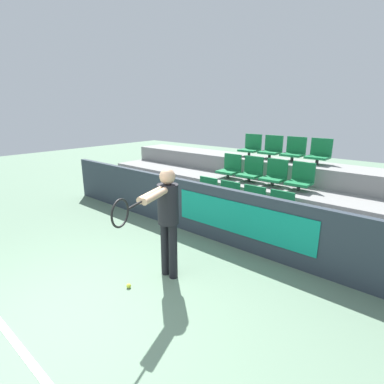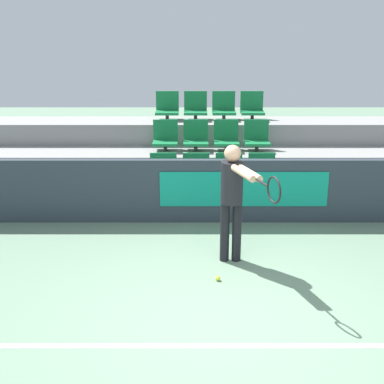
% 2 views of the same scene
% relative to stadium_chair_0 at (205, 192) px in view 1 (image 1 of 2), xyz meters
% --- Properties ---
extents(ground_plane, '(30.00, 30.00, 0.00)m').
position_rel_stadium_chair_0_xyz_m(ground_plane, '(0.88, -3.76, -0.66)').
color(ground_plane, slate).
extents(court_baseline, '(6.34, 0.08, 0.01)m').
position_rel_stadium_chair_0_xyz_m(court_baseline, '(0.88, -4.30, -0.66)').
color(court_baseline, white).
rests_on(court_baseline, ground).
extents(barrier_wall, '(9.67, 0.14, 1.08)m').
position_rel_stadium_chair_0_xyz_m(barrier_wall, '(0.89, -0.69, -0.12)').
color(barrier_wall, '#2D3842').
rests_on(barrier_wall, ground).
extents(bleacher_tier_front, '(9.27, 0.96, 0.42)m').
position_rel_stadium_chair_0_xyz_m(bleacher_tier_front, '(0.88, -0.13, -0.45)').
color(bleacher_tier_front, gray).
rests_on(bleacher_tier_front, ground).
extents(bleacher_tier_middle, '(9.27, 0.96, 0.84)m').
position_rel_stadium_chair_0_xyz_m(bleacher_tier_middle, '(0.88, 0.83, -0.24)').
color(bleacher_tier_middle, gray).
rests_on(bleacher_tier_middle, ground).
extents(bleacher_tier_back, '(9.27, 0.96, 1.26)m').
position_rel_stadium_chair_0_xyz_m(bleacher_tier_back, '(0.88, 1.79, -0.03)').
color(bleacher_tier_back, gray).
rests_on(bleacher_tier_back, ground).
extents(stadium_chair_0, '(0.47, 0.43, 0.57)m').
position_rel_stadium_chair_0_xyz_m(stadium_chair_0, '(0.00, 0.00, 0.00)').
color(stadium_chair_0, '#333333').
rests_on(stadium_chair_0, bleacher_tier_front).
extents(stadium_chair_1, '(0.47, 0.43, 0.57)m').
position_rel_stadium_chair_0_xyz_m(stadium_chair_1, '(0.59, 0.00, 0.00)').
color(stadium_chair_1, '#333333').
rests_on(stadium_chair_1, bleacher_tier_front).
extents(stadium_chair_2, '(0.47, 0.43, 0.57)m').
position_rel_stadium_chair_0_xyz_m(stadium_chair_2, '(1.17, 0.00, 0.00)').
color(stadium_chair_2, '#333333').
rests_on(stadium_chair_2, bleacher_tier_front).
extents(stadium_chair_3, '(0.47, 0.43, 0.57)m').
position_rel_stadium_chair_0_xyz_m(stadium_chair_3, '(1.76, 0.00, 0.00)').
color(stadium_chair_3, '#333333').
rests_on(stadium_chair_3, bleacher_tier_front).
extents(stadium_chair_4, '(0.47, 0.43, 0.57)m').
position_rel_stadium_chair_0_xyz_m(stadium_chair_4, '(0.00, 0.96, 0.42)').
color(stadium_chair_4, '#333333').
rests_on(stadium_chair_4, bleacher_tier_middle).
extents(stadium_chair_5, '(0.47, 0.43, 0.57)m').
position_rel_stadium_chair_0_xyz_m(stadium_chair_5, '(0.59, 0.96, 0.42)').
color(stadium_chair_5, '#333333').
rests_on(stadium_chair_5, bleacher_tier_middle).
extents(stadium_chair_6, '(0.47, 0.43, 0.57)m').
position_rel_stadium_chair_0_xyz_m(stadium_chair_6, '(1.17, 0.96, 0.42)').
color(stadium_chair_6, '#333333').
rests_on(stadium_chair_6, bleacher_tier_middle).
extents(stadium_chair_7, '(0.47, 0.43, 0.57)m').
position_rel_stadium_chair_0_xyz_m(stadium_chair_7, '(1.76, 0.96, 0.42)').
color(stadium_chair_7, '#333333').
rests_on(stadium_chair_7, bleacher_tier_middle).
extents(stadium_chair_8, '(0.47, 0.43, 0.57)m').
position_rel_stadium_chair_0_xyz_m(stadium_chair_8, '(0.00, 1.92, 0.84)').
color(stadium_chair_8, '#333333').
rests_on(stadium_chair_8, bleacher_tier_back).
extents(stadium_chair_9, '(0.47, 0.43, 0.57)m').
position_rel_stadium_chair_0_xyz_m(stadium_chair_9, '(0.59, 1.92, 0.84)').
color(stadium_chair_9, '#333333').
rests_on(stadium_chair_9, bleacher_tier_back).
extents(stadium_chair_10, '(0.47, 0.43, 0.57)m').
position_rel_stadium_chair_0_xyz_m(stadium_chair_10, '(1.17, 1.92, 0.84)').
color(stadium_chair_10, '#333333').
rests_on(stadium_chair_10, bleacher_tier_back).
extents(stadium_chair_11, '(0.47, 0.43, 0.57)m').
position_rel_stadium_chair_0_xyz_m(stadium_chair_11, '(1.76, 1.92, 0.84)').
color(stadium_chair_11, '#333333').
rests_on(stadium_chair_11, bleacher_tier_back).
extents(tennis_player, '(0.62, 1.41, 1.68)m').
position_rel_stadium_chair_0_xyz_m(tennis_player, '(1.08, -2.27, 0.37)').
color(tennis_player, black).
rests_on(tennis_player, ground).
extents(tennis_ball, '(0.07, 0.07, 0.07)m').
position_rel_stadium_chair_0_xyz_m(tennis_ball, '(0.85, -2.83, -0.63)').
color(tennis_ball, '#CCDB33').
rests_on(tennis_ball, ground).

